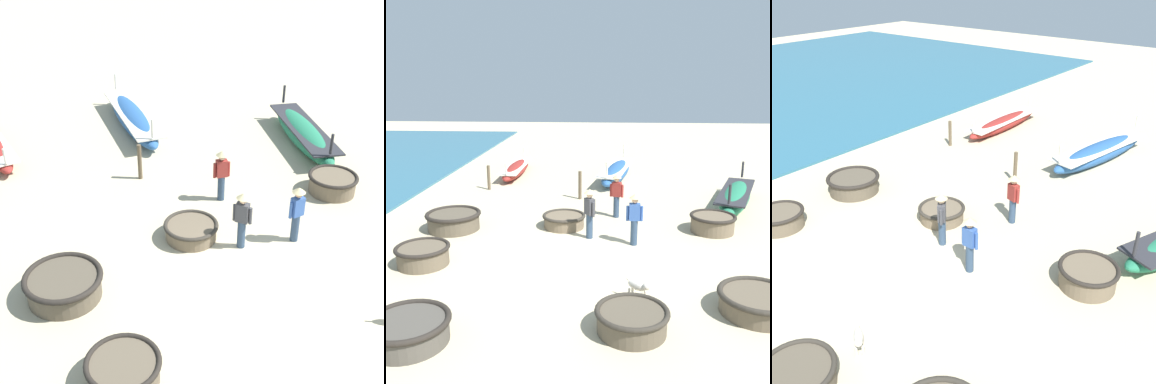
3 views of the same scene
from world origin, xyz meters
TOP-DOWN VIEW (x-y plane):
  - ground_plane at (0.00, 0.00)m, footprint 80.00×80.00m
  - coracle_center at (-3.99, -0.62)m, footprint 1.54×1.54m
  - coracle_weathered at (1.74, -3.72)m, footprint 1.57×1.57m
  - coracle_front_right at (-4.13, 2.41)m, footprint 1.90×1.90m
  - coracle_far_right at (-0.32, 2.89)m, footprint 1.53×1.53m
  - coracle_tilted at (4.82, 2.73)m, footprint 1.57×1.57m
  - long_boat_blue_hull at (1.66, 10.63)m, footprint 2.12×5.96m
  - long_boat_white_hull at (-3.74, 11.46)m, footprint 0.99×5.36m
  - fisherman_standing_left at (0.63, 1.85)m, footprint 0.38×0.45m
  - fisherman_hauling at (1.55, 4.19)m, footprint 0.51×0.36m
  - fisherman_with_hat at (2.06, 1.33)m, footprint 0.53×0.36m
  - dog at (1.97, -2.38)m, footprint 0.57×0.48m
  - mooring_post_shoreline at (0.02, 6.70)m, footprint 0.14×0.14m
  - mooring_post_mid_beach at (-4.36, 8.09)m, footprint 0.14×0.14m

SIDE VIEW (x-z plane):
  - ground_plane at x=0.00m, z-range 0.00..0.00m
  - coracle_far_right at x=-0.32m, z-range 0.02..0.50m
  - coracle_weathered at x=1.74m, z-range 0.02..0.56m
  - coracle_center at x=-3.99m, z-range 0.02..0.60m
  - long_boat_white_hull at x=-3.74m, z-range -0.23..0.86m
  - coracle_tilted at x=4.82m, z-range 0.03..0.64m
  - coracle_front_right at x=-4.13m, z-range 0.03..0.66m
  - dog at x=1.97m, z-range 0.10..0.64m
  - long_boat_blue_hull at x=1.66m, z-range -0.30..1.11m
  - mooring_post_mid_beach at x=-4.36m, z-range 0.00..1.16m
  - mooring_post_shoreline at x=0.02m, z-range 0.00..1.23m
  - fisherman_standing_left at x=0.63m, z-range 0.12..1.79m
  - fisherman_hauling at x=1.55m, z-range 0.12..1.79m
  - fisherman_with_hat at x=2.06m, z-range 0.12..1.79m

